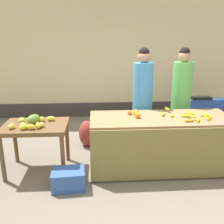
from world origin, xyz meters
TOP-DOWN VIEW (x-y plane):
  - ground_plane at (0.00, 0.00)m, footprint 24.00×24.00m
  - market_wall_back at (0.00, 2.81)m, footprint 9.18×0.23m
  - fruit_stall_counter at (0.37, -0.01)m, footprint 2.15×0.84m
  - side_table_wooden at (-1.51, 0.00)m, footprint 0.93×0.69m
  - banana_bunch_pile at (0.78, -0.06)m, footprint 0.74×0.63m
  - orange_pile at (-0.02, 0.08)m, footprint 0.18×0.26m
  - mango_papaya_pile at (-1.54, -0.02)m, footprint 0.60×0.47m
  - vendor_woman_blue_shirt at (0.19, 0.66)m, footprint 0.34×0.34m
  - vendor_woman_green_shirt at (0.90, 0.72)m, footprint 0.34×0.34m
  - parked_motorcycle at (1.83, 1.76)m, footprint 1.60×0.18m
  - produce_crate at (-1.01, -0.51)m, footprint 0.46×0.35m
  - produce_sack at (-0.80, 0.86)m, footprint 0.39×0.43m

SIDE VIEW (x-z plane):
  - ground_plane at x=0.00m, z-range 0.00..0.00m
  - produce_crate at x=-1.01m, z-range 0.00..0.26m
  - produce_sack at x=-0.80m, z-range 0.00..0.49m
  - parked_motorcycle at x=1.83m, z-range -0.04..0.84m
  - fruit_stall_counter at x=0.37m, z-range 0.00..0.82m
  - side_table_wooden at x=-1.51m, z-range 0.27..1.01m
  - mango_papaya_pile at x=-1.54m, z-range 0.73..0.87m
  - banana_bunch_pile at x=0.78m, z-range 0.82..0.88m
  - orange_pile at x=-0.02m, z-range 0.82..0.91m
  - vendor_woman_blue_shirt at x=0.19m, z-range 0.01..1.82m
  - vendor_woman_green_shirt at x=0.90m, z-range 0.01..1.83m
  - market_wall_back at x=0.00m, z-range -0.03..3.54m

